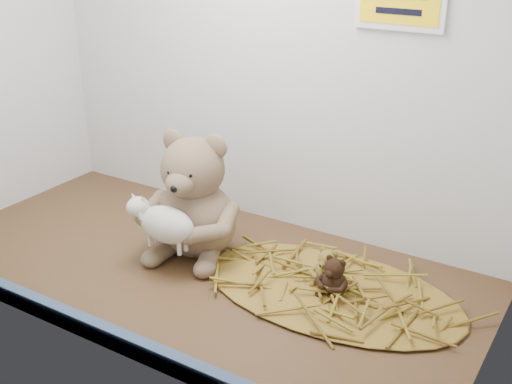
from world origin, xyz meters
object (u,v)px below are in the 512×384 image
Objects in this scene: mini_teddy_tan at (328,265)px; main_teddy at (195,194)px; toy_lamb at (167,225)px; mini_teddy_brown at (335,275)px.

main_teddy is at bearing -169.82° from mini_teddy_tan.
toy_lamb is 2.07× the size of mini_teddy_brown.
toy_lamb is (-0.00, -9.93, -3.22)cm from main_teddy.
toy_lamb is at bearing -100.96° from main_teddy.
mini_teddy_tan is (31.33, 11.35, -5.67)cm from toy_lamb.
mini_teddy_tan is 3.96cm from mini_teddy_brown.
main_teddy is 1.66× the size of toy_lamb.
mini_teddy_brown is (34.19, -1.31, -8.76)cm from main_teddy.
mini_teddy_tan is at bearing 19.91° from toy_lamb.
toy_lamb is at bearing -152.50° from mini_teddy_tan.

